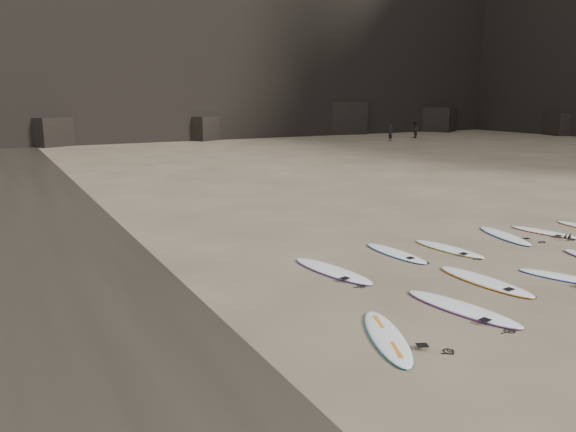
# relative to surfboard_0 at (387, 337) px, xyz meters

# --- Properties ---
(ground) EXTENTS (240.00, 240.00, 0.00)m
(ground) POSITION_rel_surfboard_0_xyz_m (4.63, 1.05, -0.05)
(ground) COLOR #897559
(ground) RESTS_ON ground
(surfboard_0) EXTENTS (1.54, 2.56, 0.09)m
(surfboard_0) POSITION_rel_surfboard_0_xyz_m (0.00, 0.00, 0.00)
(surfboard_0) COLOR white
(surfboard_0) RESTS_ON ground
(surfboard_1) EXTENTS (1.17, 2.83, 0.10)m
(surfboard_1) POSITION_rel_surfboard_0_xyz_m (2.29, 0.39, 0.00)
(surfboard_1) COLOR white
(surfboard_1) RESTS_ON ground
(surfboard_2) EXTENTS (0.82, 2.76, 0.10)m
(surfboard_2) POSITION_rel_surfboard_0_xyz_m (4.07, 1.42, 0.00)
(surfboard_2) COLOR white
(surfboard_2) RESTS_ON ground
(surfboard_3) EXTENTS (1.35, 2.24, 0.08)m
(surfboard_3) POSITION_rel_surfboard_0_xyz_m (6.05, 0.70, -0.01)
(surfboard_3) COLOR white
(surfboard_3) RESTS_ON ground
(surfboard_5) EXTENTS (1.14, 2.85, 0.10)m
(surfboard_5) POSITION_rel_surfboard_0_xyz_m (1.27, 3.86, 0.00)
(surfboard_5) COLOR white
(surfboard_5) RESTS_ON ground
(surfboard_6) EXTENTS (0.69, 2.45, 0.09)m
(surfboard_6) POSITION_rel_surfboard_0_xyz_m (3.74, 4.40, -0.00)
(surfboard_6) COLOR white
(surfboard_6) RESTS_ON ground
(surfboard_7) EXTENTS (0.90, 2.48, 0.09)m
(surfboard_7) POSITION_rel_surfboard_0_xyz_m (5.40, 4.02, -0.00)
(surfboard_7) COLOR white
(surfboard_7) RESTS_ON ground
(surfboard_8) EXTENTS (1.21, 2.60, 0.09)m
(surfboard_8) POSITION_rel_surfboard_0_xyz_m (8.08, 4.33, 0.00)
(surfboard_8) COLOR white
(surfboard_8) RESTS_ON ground
(surfboard_9) EXTENTS (1.00, 2.31, 0.08)m
(surfboard_9) POSITION_rel_surfboard_0_xyz_m (9.63, 4.05, -0.01)
(surfboard_9) COLOR white
(surfboard_9) RESTS_ON ground
(person_a) EXTENTS (0.38, 0.57, 1.54)m
(person_a) POSITION_rel_surfboard_0_xyz_m (28.24, 35.61, 0.72)
(person_a) COLOR black
(person_a) RESTS_ON ground
(person_b) EXTENTS (0.95, 1.05, 1.78)m
(person_b) POSITION_rel_surfboard_0_xyz_m (32.95, 37.60, 0.84)
(person_b) COLOR black
(person_b) RESTS_ON ground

